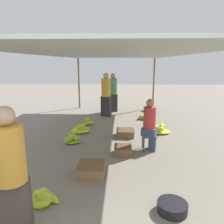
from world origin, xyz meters
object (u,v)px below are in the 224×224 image
basin_black (172,207)px  shopper_walking_far (113,92)px  banana_pile_left_2 (80,130)px  crate_far (91,170)px  banana_pile_left_0 (43,198)px  vendor_seated (150,124)px  stool (149,138)px  banana_pile_left_1 (71,139)px  vendor_foreground (11,174)px  crate_near (125,133)px  shopper_walking_mid (106,94)px  banana_pile_right_2 (148,110)px  crate_mid (123,150)px  banana_pile_left_3 (89,121)px  banana_pile_right_0 (160,130)px  banana_pile_right_1 (145,117)px

basin_black → shopper_walking_far: shopper_walking_far is taller
banana_pile_left_2 → shopper_walking_far: 3.22m
crate_far → banana_pile_left_0: bearing=-126.6°
banana_pile_left_2 → shopper_walking_far: bearing=72.9°
vendor_seated → crate_far: size_ratio=2.52×
stool → banana_pile_left_1: size_ratio=0.89×
vendor_foreground → vendor_seated: vendor_foreground is taller
banana_pile_left_1 → banana_pile_left_2: banana_pile_left_1 is taller
crate_near → shopper_walking_mid: shopper_walking_mid is taller
banana_pile_right_2 → crate_mid: (-1.14, -4.65, 0.03)m
basin_black → banana_pile_left_1: banana_pile_left_1 is taller
banana_pile_left_1 → banana_pile_right_2: size_ratio=0.78×
banana_pile_left_2 → banana_pile_left_3: 0.88m
vendor_foreground → stool: (1.97, 2.91, -0.56)m
vendor_seated → banana_pile_right_0: vendor_seated is taller
vendor_foreground → crate_near: size_ratio=3.27×
banana_pile_left_0 → banana_pile_right_1: bearing=67.7°
crate_near → basin_black: bearing=-79.2°
stool → basin_black: bearing=-88.3°
vendor_foreground → shopper_walking_far: (0.90, 7.22, -0.00)m
stool → banana_pile_right_0: 1.47m
banana_pile_left_1 → banana_pile_left_2: size_ratio=0.74×
banana_pile_right_0 → vendor_seated: bearing=-109.7°
banana_pile_right_2 → crate_near: 3.54m
banana_pile_left_3 → crate_mid: bearing=-64.3°
banana_pile_right_1 → crate_mid: bearing=-104.8°
banana_pile_right_0 → banana_pile_right_1: (-0.28, 1.63, -0.01)m
banana_pile_left_0 → banana_pile_right_2: 6.99m
banana_pile_left_3 → banana_pile_left_1: bearing=-96.1°
vendor_foreground → banana_pile_right_0: bearing=60.0°
stool → vendor_seated: bearing=19.4°
banana_pile_left_1 → crate_far: banana_pile_left_1 is taller
banana_pile_right_1 → banana_pile_left_3: bearing=-158.7°
banana_pile_left_2 → banana_pile_left_3: banana_pile_left_3 is taller
vendor_seated → banana_pile_left_2: size_ratio=2.15×
banana_pile_left_2 → banana_pile_left_3: bearing=80.3°
vendor_foreground → crate_mid: 3.04m
banana_pile_left_3 → banana_pile_right_1: bearing=21.3°
vendor_foreground → banana_pile_left_2: 4.31m
banana_pile_right_1 → banana_pile_right_2: banana_pile_right_2 is taller
banana_pile_right_2 → shopper_walking_far: bearing=-177.9°
basin_black → shopper_walking_mid: 6.00m
banana_pile_left_0 → crate_near: bearing=67.3°
vendor_foreground → banana_pile_left_2: (-0.01, 4.24, -0.80)m
banana_pile_left_2 → banana_pile_left_3: (0.15, 0.86, 0.03)m
stool → shopper_walking_mid: (-1.30, 3.45, 0.59)m
vendor_foreground → banana_pile_right_1: 6.35m
vendor_foreground → crate_mid: bearing=63.2°
stool → basin_black: 2.35m
banana_pile_left_0 → crate_far: (0.64, 0.86, 0.05)m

